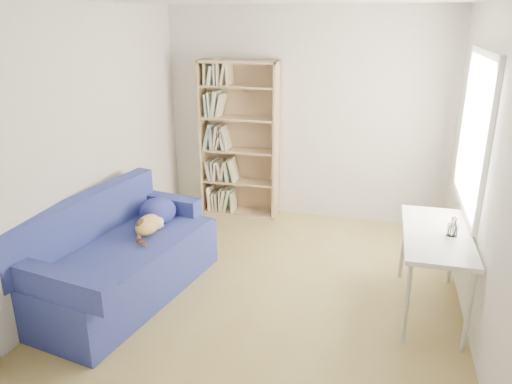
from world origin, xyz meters
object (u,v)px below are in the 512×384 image
pen_cup (453,228)px  sofa (120,259)px  desk (436,241)px  bookshelf (239,146)px

pen_cup → sofa: bearing=-172.4°
desk → bookshelf: bearing=141.5°
sofa → desk: sofa is taller
sofa → pen_cup: (2.89, 0.38, 0.46)m
desk → pen_cup: bearing=-15.0°
sofa → desk: 2.82m
sofa → bookshelf: 2.34m
bookshelf → pen_cup: bearing=-37.6°
bookshelf → pen_cup: 3.00m
desk → pen_cup: size_ratio=7.13×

